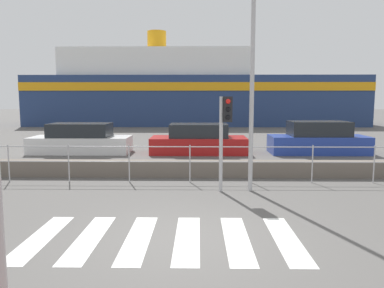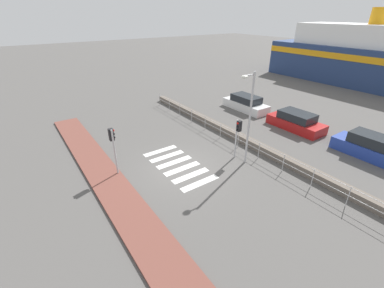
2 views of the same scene
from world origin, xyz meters
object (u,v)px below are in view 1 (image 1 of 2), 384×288
(parked_car_white, at_px, (81,140))
(parked_car_red, at_px, (199,141))
(streetlamp, at_px, (253,62))
(ferry_boat, at_px, (188,93))
(traffic_light_far, at_px, (225,122))
(parked_car_blue, at_px, (318,140))

(parked_car_white, bearing_deg, parked_car_red, -0.00)
(streetlamp, bearing_deg, ferry_boat, 95.25)
(traffic_light_far, height_order, streetlamp, streetlamp)
(streetlamp, distance_m, ferry_boat, 26.76)
(parked_car_red, bearing_deg, parked_car_white, 180.00)
(streetlamp, distance_m, parked_car_red, 7.97)
(streetlamp, bearing_deg, traffic_light_far, 175.41)
(streetlamp, distance_m, parked_car_blue, 8.84)
(streetlamp, xyz_separation_m, parked_car_red, (-1.43, 7.28, -2.91))
(traffic_light_far, relative_size, streetlamp, 0.46)
(streetlamp, height_order, parked_car_red, streetlamp)
(traffic_light_far, bearing_deg, parked_car_white, 130.77)
(streetlamp, height_order, ferry_boat, ferry_boat)
(streetlamp, bearing_deg, parked_car_white, 133.65)
(parked_car_red, xyz_separation_m, parked_car_blue, (5.54, 0.00, 0.05))
(traffic_light_far, bearing_deg, parked_car_blue, 56.23)
(traffic_light_far, bearing_deg, streetlamp, -4.59)
(parked_car_white, bearing_deg, parked_car_blue, 0.00)
(parked_car_red, distance_m, parked_car_blue, 5.54)
(ferry_boat, relative_size, parked_car_red, 7.06)
(traffic_light_far, xyz_separation_m, streetlamp, (0.72, -0.06, 1.58))
(ferry_boat, xyz_separation_m, parked_car_red, (1.02, -19.36, -2.42))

